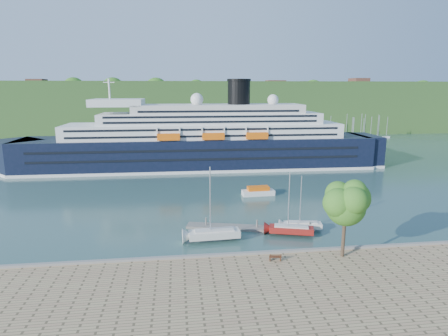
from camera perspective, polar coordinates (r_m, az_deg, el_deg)
ground at (r=48.60m, az=6.97°, el=-13.73°), size 400.00×400.00×0.00m
far_hillside at (r=187.90m, az=-3.82°, el=9.30°), size 400.00×50.00×24.00m
quay_coping at (r=47.94m, az=7.07°, el=-12.59°), size 220.00×0.50×0.30m
cruise_ship at (r=99.40m, az=-4.10°, el=6.67°), size 104.85×16.67×23.50m
park_bench at (r=46.01m, az=7.81°, el=-13.26°), size 1.56×0.78×0.96m
promenade_tree at (r=47.16m, az=17.96°, el=-6.94°), size 6.27×6.27×10.39m
floating_pontoon at (r=57.90m, az=3.07°, el=-9.09°), size 17.63×6.43×0.39m
sailboat_white_near at (r=51.87m, az=-1.51°, el=-5.86°), size 8.03×2.63×10.23m
sailboat_red at (r=54.82m, az=10.34°, el=-5.71°), size 7.26×3.84×9.04m
sailboat_white_far at (r=57.31m, az=12.01°, el=-5.50°), size 6.46×2.78×8.07m
tender_launch at (r=75.48m, az=5.24°, el=-3.47°), size 6.62×2.55×1.80m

